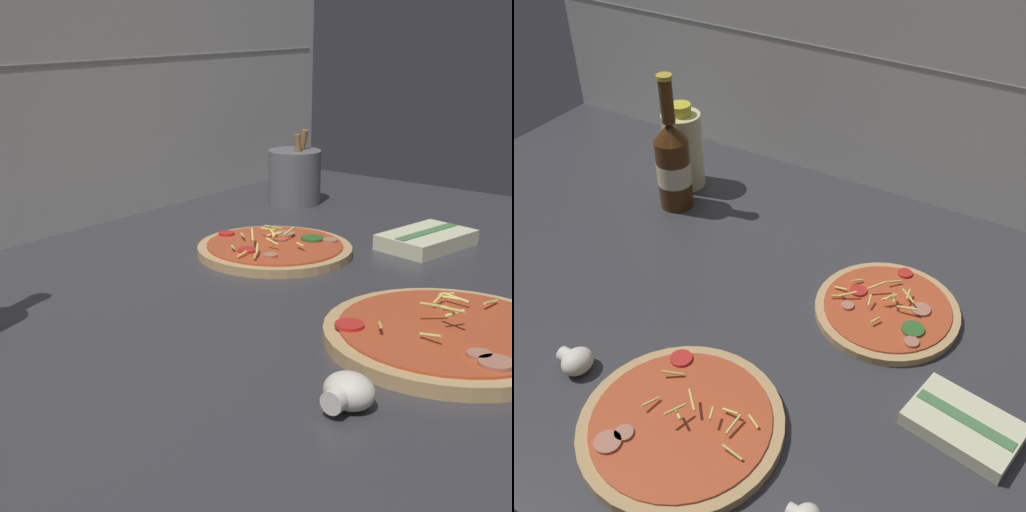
% 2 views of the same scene
% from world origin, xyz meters
% --- Properties ---
extents(counter_slab, '(1.60, 0.90, 0.03)m').
position_xyz_m(counter_slab, '(0.00, 0.00, 0.01)').
color(counter_slab, '#38383D').
rests_on(counter_slab, ground).
extents(tile_backsplash, '(1.60, 0.01, 0.60)m').
position_xyz_m(tile_backsplash, '(0.00, 0.45, 0.30)').
color(tile_backsplash, silver).
rests_on(tile_backsplash, ground).
extents(pizza_near, '(0.28, 0.28, 0.05)m').
position_xyz_m(pizza_near, '(0.04, -0.25, 0.03)').
color(pizza_near, tan).
rests_on(pizza_near, counter_slab).
extents(pizza_far, '(0.23, 0.23, 0.04)m').
position_xyz_m(pizza_far, '(0.19, 0.10, 0.03)').
color(pizza_far, tan).
rests_on(pizza_far, counter_slab).
extents(beer_bottle, '(0.07, 0.07, 0.27)m').
position_xyz_m(beer_bottle, '(-0.30, 0.19, 0.12)').
color(beer_bottle, '#47280F').
rests_on(beer_bottle, counter_slab).
extents(oil_bottle, '(0.08, 0.08, 0.18)m').
position_xyz_m(oil_bottle, '(-0.33, 0.26, 0.11)').
color(oil_bottle, beige).
rests_on(oil_bottle, counter_slab).
extents(mushroom_left, '(0.05, 0.05, 0.04)m').
position_xyz_m(mushroom_left, '(-0.15, -0.24, 0.04)').
color(mushroom_left, white).
rests_on(mushroom_left, counter_slab).
extents(dish_towel, '(0.16, 0.12, 0.03)m').
position_xyz_m(dish_towel, '(0.37, -0.06, 0.04)').
color(dish_towel, beige).
rests_on(dish_towel, counter_slab).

